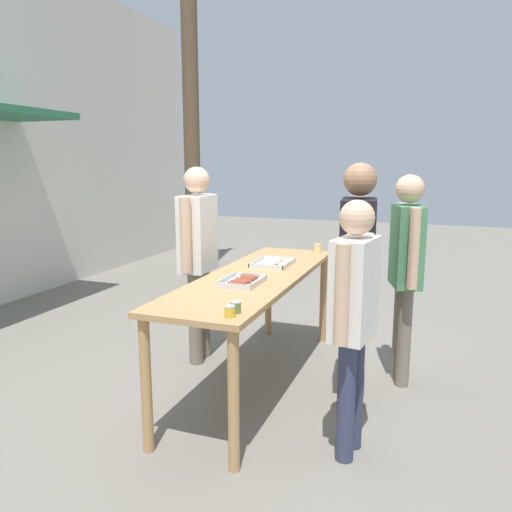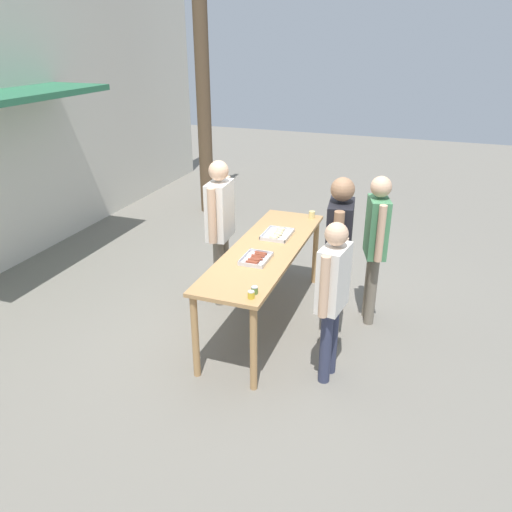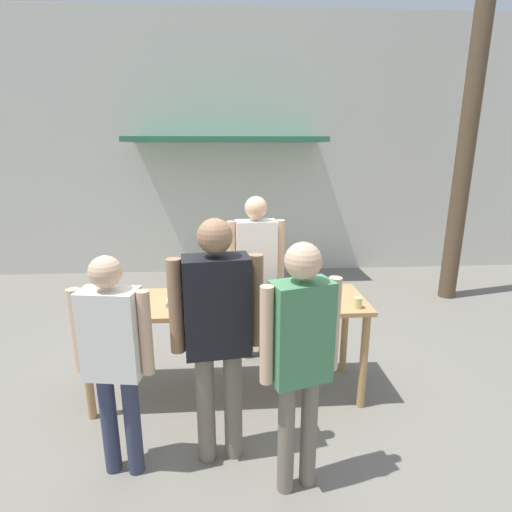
{
  "view_description": "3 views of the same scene",
  "coord_description": "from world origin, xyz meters",
  "px_view_note": "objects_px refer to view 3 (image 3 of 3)",
  "views": [
    {
      "loc": [
        -3.7,
        -1.37,
        1.84
      ],
      "look_at": [
        0.0,
        0.0,
        1.09
      ],
      "focal_mm": 35.0,
      "sensor_mm": 36.0,
      "label": 1
    },
    {
      "loc": [
        -4.8,
        -1.64,
        3.13
      ],
      "look_at": [
        -0.35,
        -0.02,
        0.99
      ],
      "focal_mm": 35.0,
      "sensor_mm": 36.0,
      "label": 2
    },
    {
      "loc": [
        0.03,
        -3.38,
        2.28
      ],
      "look_at": [
        0.3,
        0.67,
        1.17
      ],
      "focal_mm": 28.0,
      "sensor_mm": 36.0,
      "label": 3
    }
  ],
  "objects_px": {
    "condiment_jar_mustard": "(91,311)",
    "utility_pole": "(475,80)",
    "person_customer_waiting_in_line": "(217,324)",
    "food_tray_buns": "(270,298)",
    "person_server_behind_table": "(256,264)",
    "person_customer_holding_hotdog": "(113,349)",
    "person_customer_with_cup": "(300,348)",
    "beer_cup": "(358,303)",
    "condiment_jar_ketchup": "(102,311)",
    "food_tray_sausages": "(189,300)"
  },
  "relations": [
    {
      "from": "person_customer_with_cup",
      "to": "person_customer_waiting_in_line",
      "type": "height_order",
      "value": "person_customer_waiting_in_line"
    },
    {
      "from": "person_customer_holding_hotdog",
      "to": "food_tray_sausages",
      "type": "bearing_deg",
      "value": -106.49
    },
    {
      "from": "person_customer_holding_hotdog",
      "to": "person_customer_waiting_in_line",
      "type": "bearing_deg",
      "value": -164.07
    },
    {
      "from": "person_server_behind_table",
      "to": "person_customer_holding_hotdog",
      "type": "xyz_separation_m",
      "value": [
        -1.06,
        -1.59,
        -0.1
      ]
    },
    {
      "from": "food_tray_sausages",
      "to": "person_server_behind_table",
      "type": "xyz_separation_m",
      "value": [
        0.65,
        0.69,
        0.12
      ]
    },
    {
      "from": "person_customer_waiting_in_line",
      "to": "person_server_behind_table",
      "type": "bearing_deg",
      "value": -111.09
    },
    {
      "from": "food_tray_sausages",
      "to": "person_customer_with_cup",
      "type": "height_order",
      "value": "person_customer_with_cup"
    },
    {
      "from": "person_customer_holding_hotdog",
      "to": "person_customer_waiting_in_line",
      "type": "relative_size",
      "value": 0.88
    },
    {
      "from": "condiment_jar_mustard",
      "to": "person_customer_holding_hotdog",
      "type": "relative_size",
      "value": 0.04
    },
    {
      "from": "food_tray_sausages",
      "to": "beer_cup",
      "type": "bearing_deg",
      "value": -8.97
    },
    {
      "from": "food_tray_sausages",
      "to": "beer_cup",
      "type": "xyz_separation_m",
      "value": [
        1.46,
        -0.23,
        0.03
      ]
    },
    {
      "from": "person_customer_holding_hotdog",
      "to": "person_customer_with_cup",
      "type": "xyz_separation_m",
      "value": [
        1.22,
        -0.22,
        0.08
      ]
    },
    {
      "from": "condiment_jar_mustard",
      "to": "person_customer_holding_hotdog",
      "type": "height_order",
      "value": "person_customer_holding_hotdog"
    },
    {
      "from": "person_customer_waiting_in_line",
      "to": "person_customer_holding_hotdog",
      "type": "bearing_deg",
      "value": 0.52
    },
    {
      "from": "condiment_jar_ketchup",
      "to": "beer_cup",
      "type": "bearing_deg",
      "value": 0.16
    },
    {
      "from": "food_tray_buns",
      "to": "beer_cup",
      "type": "distance_m",
      "value": 0.77
    },
    {
      "from": "person_server_behind_table",
      "to": "person_customer_holding_hotdog",
      "type": "bearing_deg",
      "value": -127.6
    },
    {
      "from": "person_customer_holding_hotdog",
      "to": "person_customer_with_cup",
      "type": "bearing_deg",
      "value": 177.97
    },
    {
      "from": "person_server_behind_table",
      "to": "condiment_jar_mustard",
      "type": "bearing_deg",
      "value": -150.82
    },
    {
      "from": "condiment_jar_mustard",
      "to": "person_customer_waiting_in_line",
      "type": "distance_m",
      "value": 1.21
    },
    {
      "from": "person_customer_waiting_in_line",
      "to": "utility_pole",
      "type": "bearing_deg",
      "value": -145.17
    },
    {
      "from": "condiment_jar_ketchup",
      "to": "beer_cup",
      "type": "relative_size",
      "value": 0.75
    },
    {
      "from": "food_tray_buns",
      "to": "person_server_behind_table",
      "type": "bearing_deg",
      "value": 96.58
    },
    {
      "from": "beer_cup",
      "to": "utility_pole",
      "type": "height_order",
      "value": "utility_pole"
    },
    {
      "from": "food_tray_sausages",
      "to": "utility_pole",
      "type": "bearing_deg",
      "value": 31.93
    },
    {
      "from": "person_customer_holding_hotdog",
      "to": "condiment_jar_ketchup",
      "type": "bearing_deg",
      "value": -59.5
    },
    {
      "from": "food_tray_buns",
      "to": "utility_pole",
      "type": "height_order",
      "value": "utility_pole"
    },
    {
      "from": "beer_cup",
      "to": "person_customer_holding_hotdog",
      "type": "bearing_deg",
      "value": -160.36
    },
    {
      "from": "food_tray_buns",
      "to": "person_customer_waiting_in_line",
      "type": "relative_size",
      "value": 0.22
    },
    {
      "from": "person_customer_waiting_in_line",
      "to": "condiment_jar_mustard",
      "type": "bearing_deg",
      "value": -35.51
    },
    {
      "from": "food_tray_buns",
      "to": "person_customer_holding_hotdog",
      "type": "relative_size",
      "value": 0.25
    },
    {
      "from": "condiment_jar_mustard",
      "to": "person_customer_waiting_in_line",
      "type": "xyz_separation_m",
      "value": [
        1.06,
        -0.57,
        0.12
      ]
    },
    {
      "from": "food_tray_buns",
      "to": "person_customer_with_cup",
      "type": "relative_size",
      "value": 0.23
    },
    {
      "from": "food_tray_buns",
      "to": "condiment_jar_ketchup",
      "type": "height_order",
      "value": "condiment_jar_ketchup"
    },
    {
      "from": "food_tray_buns",
      "to": "person_customer_holding_hotdog",
      "type": "bearing_deg",
      "value": -141.8
    },
    {
      "from": "beer_cup",
      "to": "person_customer_with_cup",
      "type": "height_order",
      "value": "person_customer_with_cup"
    },
    {
      "from": "person_customer_with_cup",
      "to": "utility_pole",
      "type": "distance_m",
      "value": 5.04
    },
    {
      "from": "condiment_jar_mustard",
      "to": "beer_cup",
      "type": "distance_m",
      "value": 2.24
    },
    {
      "from": "condiment_jar_ketchup",
      "to": "person_server_behind_table",
      "type": "xyz_separation_m",
      "value": [
        1.33,
        0.93,
        0.1
      ]
    },
    {
      "from": "person_server_behind_table",
      "to": "food_tray_sausages",
      "type": "bearing_deg",
      "value": -137.11
    },
    {
      "from": "person_customer_holding_hotdog",
      "to": "person_server_behind_table",
      "type": "bearing_deg",
      "value": -115.57
    },
    {
      "from": "condiment_jar_mustard",
      "to": "person_server_behind_table",
      "type": "height_order",
      "value": "person_server_behind_table"
    },
    {
      "from": "person_customer_with_cup",
      "to": "person_customer_waiting_in_line",
      "type": "relative_size",
      "value": 0.95
    },
    {
      "from": "food_tray_buns",
      "to": "utility_pole",
      "type": "bearing_deg",
      "value": 37.68
    },
    {
      "from": "food_tray_sausages",
      "to": "condiment_jar_ketchup",
      "type": "height_order",
      "value": "condiment_jar_ketchup"
    },
    {
      "from": "condiment_jar_ketchup",
      "to": "utility_pole",
      "type": "xyz_separation_m",
      "value": [
        4.47,
        2.59,
        2.2
      ]
    },
    {
      "from": "condiment_jar_mustard",
      "to": "utility_pole",
      "type": "bearing_deg",
      "value": 29.64
    },
    {
      "from": "condiment_jar_mustard",
      "to": "utility_pole",
      "type": "relative_size",
      "value": 0.01
    },
    {
      "from": "person_customer_holding_hotdog",
      "to": "beer_cup",
      "type": "bearing_deg",
      "value": -152.2
    },
    {
      "from": "food_tray_buns",
      "to": "beer_cup",
      "type": "xyz_separation_m",
      "value": [
        0.73,
        -0.23,
        0.03
      ]
    }
  ]
}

